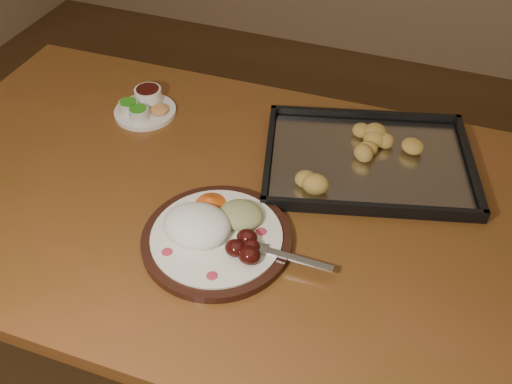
% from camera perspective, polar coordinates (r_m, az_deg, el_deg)
% --- Properties ---
extents(ground, '(4.00, 4.00, 0.00)m').
position_cam_1_polar(ground, '(1.88, -1.86, -15.71)').
color(ground, '#4F341B').
rests_on(ground, ground).
extents(dining_table, '(1.52, 0.93, 0.75)m').
position_cam_1_polar(dining_table, '(1.32, -3.43, -3.35)').
color(dining_table, brown).
rests_on(dining_table, ground).
extents(dinner_plate, '(0.39, 0.30, 0.07)m').
position_cam_1_polar(dinner_plate, '(1.15, -4.18, -4.05)').
color(dinner_plate, black).
rests_on(dinner_plate, dining_table).
extents(condiment_saucer, '(0.16, 0.16, 0.05)m').
position_cam_1_polar(condiment_saucer, '(1.51, -11.10, 8.41)').
color(condiment_saucer, white).
rests_on(condiment_saucer, dining_table).
extents(baking_tray, '(0.55, 0.46, 0.05)m').
position_cam_1_polar(baking_tray, '(1.35, 11.15, 3.25)').
color(baking_tray, black).
rests_on(baking_tray, dining_table).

